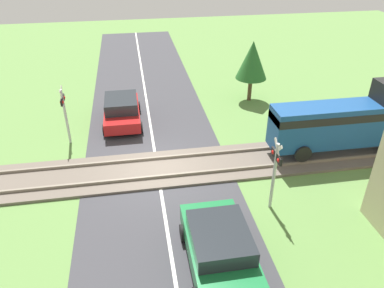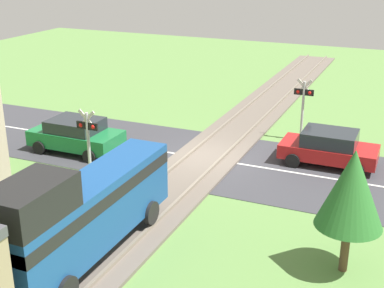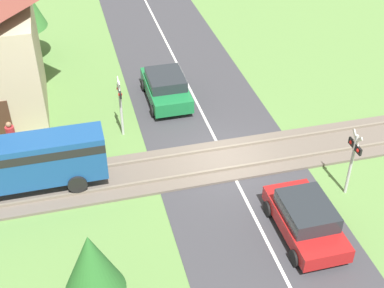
{
  "view_description": "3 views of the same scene",
  "coord_description": "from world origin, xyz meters",
  "px_view_note": "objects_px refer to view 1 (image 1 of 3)",
  "views": [
    {
      "loc": [
        13.58,
        -0.78,
        9.4
      ],
      "look_at": [
        0.0,
        1.53,
        1.2
      ],
      "focal_mm": 35.0,
      "sensor_mm": 36.0,
      "label": 1
    },
    {
      "loc": [
        -7.89,
        19.66,
        8.51
      ],
      "look_at": [
        0.0,
        1.53,
        1.2
      ],
      "focal_mm": 50.0,
      "sensor_mm": 36.0,
      "label": 2
    },
    {
      "loc": [
        -17.33,
        6.01,
        14.25
      ],
      "look_at": [
        0.0,
        1.53,
        1.2
      ],
      "focal_mm": 50.0,
      "sensor_mm": 36.0,
      "label": 3
    }
  ],
  "objects_px": {
    "car_far_side": "(219,247)",
    "crossing_signal_east_approach": "(275,166)",
    "car_near_crossing": "(122,110)",
    "crossing_signal_west_approach": "(64,108)"
  },
  "relations": [
    {
      "from": "car_far_side",
      "to": "crossing_signal_east_approach",
      "type": "bearing_deg",
      "value": 133.47
    },
    {
      "from": "car_near_crossing",
      "to": "car_far_side",
      "type": "xyz_separation_m",
      "value": [
        10.45,
        2.88,
        0.02
      ]
    },
    {
      "from": "crossing_signal_west_approach",
      "to": "car_far_side",
      "type": "bearing_deg",
      "value": 32.04
    },
    {
      "from": "car_far_side",
      "to": "crossing_signal_east_approach",
      "type": "distance_m",
      "value": 3.73
    },
    {
      "from": "car_far_side",
      "to": "crossing_signal_east_approach",
      "type": "xyz_separation_m",
      "value": [
        -2.45,
        2.58,
        1.1
      ]
    },
    {
      "from": "car_near_crossing",
      "to": "crossing_signal_west_approach",
      "type": "xyz_separation_m",
      "value": [
        1.71,
        -2.58,
        1.11
      ]
    },
    {
      "from": "car_near_crossing",
      "to": "crossing_signal_east_approach",
      "type": "bearing_deg",
      "value": 34.35
    },
    {
      "from": "crossing_signal_west_approach",
      "to": "crossing_signal_east_approach",
      "type": "xyz_separation_m",
      "value": [
        6.28,
        8.05,
        0.0
      ]
    },
    {
      "from": "crossing_signal_west_approach",
      "to": "crossing_signal_east_approach",
      "type": "distance_m",
      "value": 10.21
    },
    {
      "from": "car_near_crossing",
      "to": "crossing_signal_east_approach",
      "type": "height_order",
      "value": "crossing_signal_east_approach"
    }
  ]
}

